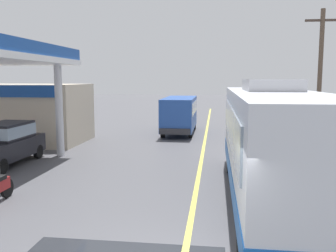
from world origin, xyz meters
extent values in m
plane|color=#4C4C51|center=(0.00, 20.00, 0.00)|extent=(120.00, 120.00, 0.00)
cube|color=#D8CC4C|center=(0.00, 15.00, 0.00)|extent=(0.16, 50.00, 0.01)
cube|color=silver|center=(2.34, 4.87, 1.88)|extent=(2.50, 11.00, 2.90)
cube|color=#1959B2|center=(2.34, 4.87, 0.77)|extent=(2.54, 11.04, 0.56)
cube|color=#8C9EAD|center=(2.34, -0.57, 2.42)|extent=(2.30, 0.10, 1.40)
cube|color=#8C9EAD|center=(1.07, 4.87, 2.33)|extent=(0.06, 9.35, 1.10)
cube|color=#8C9EAD|center=(3.61, 4.87, 2.33)|extent=(0.06, 9.35, 1.10)
cube|color=white|center=(2.34, -0.56, 3.12)|extent=(1.75, 0.08, 0.32)
cube|color=#B2B2B7|center=(2.34, 5.87, 3.51)|extent=(1.60, 2.80, 0.36)
cylinder|color=black|center=(1.24, 0.97, 0.50)|extent=(0.30, 1.00, 1.00)
cylinder|color=black|center=(1.24, 8.17, 0.50)|extent=(0.30, 1.00, 1.00)
cylinder|color=black|center=(3.44, 8.17, 0.50)|extent=(0.30, 1.00, 1.00)
cylinder|color=silver|center=(-6.82, 10.50, 2.30)|extent=(0.36, 0.36, 4.60)
cube|color=beige|center=(-10.52, 14.00, 1.70)|extent=(7.00, 4.40, 3.40)
cube|color=#194799|center=(-10.52, 11.76, 3.05)|extent=(6.30, 0.10, 0.60)
cube|color=black|center=(-8.37, 8.30, 0.72)|extent=(1.70, 4.20, 0.80)
cube|color=black|center=(-8.37, 8.50, 1.47)|extent=(1.50, 2.31, 0.70)
cube|color=#8C9EAD|center=(-8.37, 8.50, 1.47)|extent=(1.53, 2.35, 0.49)
cylinder|color=black|center=(-7.62, 6.80, 0.32)|extent=(0.20, 0.64, 0.64)
cylinder|color=black|center=(-9.12, 9.80, 0.32)|extent=(0.20, 0.64, 0.64)
cylinder|color=black|center=(-7.62, 9.80, 0.32)|extent=(0.20, 0.64, 0.64)
cube|color=#264C9E|center=(-1.81, 18.69, 1.39)|extent=(2.00, 6.00, 2.10)
cube|color=#8C9EAD|center=(-1.81, 18.69, 1.79)|extent=(2.04, 5.10, 0.80)
cube|color=#2D2D33|center=(-1.81, 15.64, 0.54)|extent=(1.90, 0.16, 0.36)
cylinder|color=black|center=(-2.69, 16.69, 0.38)|extent=(0.22, 0.76, 0.76)
cylinder|color=black|center=(-0.93, 16.69, 0.38)|extent=(0.22, 0.76, 0.76)
cylinder|color=black|center=(-2.69, 20.69, 0.38)|extent=(0.22, 0.76, 0.76)
cylinder|color=black|center=(-0.93, 20.69, 0.38)|extent=(0.22, 0.76, 0.76)
cylinder|color=black|center=(-5.84, 4.21, 0.30)|extent=(0.10, 0.60, 0.60)
cylinder|color=brown|center=(6.15, 14.63, 3.69)|extent=(0.24, 0.24, 7.38)
cube|color=#4C3D33|center=(6.15, 14.63, 6.78)|extent=(1.80, 0.12, 0.12)
camera|label=1|loc=(0.59, -6.20, 3.69)|focal=39.29mm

